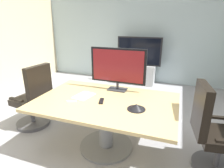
% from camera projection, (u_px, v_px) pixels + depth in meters
% --- Properties ---
extents(ground_plane, '(7.75, 7.75, 0.00)m').
position_uv_depth(ground_plane, '(101.00, 149.00, 2.68)').
color(ground_plane, '#99999E').
extents(wall_back_glass_partition, '(6.20, 0.10, 2.73)m').
position_uv_depth(wall_back_glass_partition, '(147.00, 34.00, 5.23)').
color(wall_back_glass_partition, '#9EB2B7').
rests_on(wall_back_glass_partition, ground).
extents(conference_table, '(1.86, 1.22, 0.73)m').
position_uv_depth(conference_table, '(106.00, 113.00, 2.57)').
color(conference_table, tan).
rests_on(conference_table, ground).
extents(office_chair_left, '(0.62, 0.60, 1.09)m').
position_uv_depth(office_chair_left, '(34.00, 102.00, 3.13)').
color(office_chair_left, '#4C4C51').
rests_on(office_chair_left, ground).
extents(office_chair_right, '(0.62, 0.60, 1.09)m').
position_uv_depth(office_chair_right, '(213.00, 137.00, 2.20)').
color(office_chair_right, '#4C4C51').
rests_on(office_chair_right, ground).
extents(tv_monitor, '(0.84, 0.18, 0.64)m').
position_uv_depth(tv_monitor, '(118.00, 67.00, 2.77)').
color(tv_monitor, '#333338').
rests_on(tv_monitor, conference_table).
extents(wall_display_unit, '(1.20, 0.36, 1.31)m').
position_uv_depth(wall_display_unit, '(138.00, 69.00, 5.26)').
color(wall_display_unit, '#B7BABC').
rests_on(wall_display_unit, ground).
extents(conference_phone, '(0.22, 0.22, 0.07)m').
position_uv_depth(conference_phone, '(136.00, 107.00, 2.25)').
color(conference_phone, black).
rests_on(conference_phone, conference_table).
extents(remote_control, '(0.10, 0.18, 0.02)m').
position_uv_depth(remote_control, '(102.00, 101.00, 2.47)').
color(remote_control, black).
rests_on(remote_control, conference_table).
extents(whiteboard_marker, '(0.13, 0.07, 0.02)m').
position_uv_depth(whiteboard_marker, '(72.00, 101.00, 2.45)').
color(whiteboard_marker, silver).
rests_on(whiteboard_marker, conference_table).
extents(paper_notepad, '(0.26, 0.33, 0.01)m').
position_uv_depth(paper_notepad, '(84.00, 96.00, 2.65)').
color(paper_notepad, white).
rests_on(paper_notepad, conference_table).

